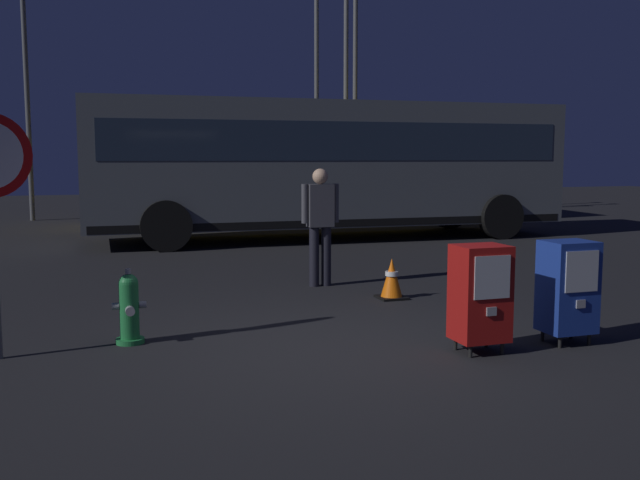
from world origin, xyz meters
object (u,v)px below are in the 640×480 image
(street_light_near_left, at_px, (346,82))
(street_light_near_right, at_px, (317,60))
(bus_near, at_px, (327,162))
(bus_far, at_px, (304,161))
(newspaper_box_primary, at_px, (568,286))
(pedestrian, at_px, (320,220))
(street_light_far_left, at_px, (355,70))
(newspaper_box_secondary, at_px, (480,293))
(traffic_cone, at_px, (392,279))
(fire_hydrant, at_px, (129,308))
(street_light_far_right, at_px, (26,76))

(street_light_near_left, xyz_separation_m, street_light_near_right, (-0.58, 1.04, 0.74))
(bus_near, xyz_separation_m, bus_far, (0.67, 4.00, 0.00))
(newspaper_box_primary, height_order, bus_near, bus_near)
(pedestrian, distance_m, bus_near, 6.05)
(bus_far, xyz_separation_m, street_light_near_right, (1.08, 2.20, 3.06))
(newspaper_box_primary, bearing_deg, street_light_near_right, 81.05)
(street_light_near_right, relative_size, street_light_far_left, 1.08)
(newspaper_box_primary, distance_m, bus_far, 13.55)
(newspaper_box_secondary, distance_m, street_light_near_right, 16.57)
(newspaper_box_primary, xyz_separation_m, street_light_far_left, (3.47, 14.93, 3.87))
(traffic_cone, relative_size, street_light_near_right, 0.06)
(pedestrian, height_order, street_light_near_left, street_light_near_left)
(newspaper_box_primary, bearing_deg, bus_near, 85.70)
(newspaper_box_secondary, xyz_separation_m, pedestrian, (-0.33, 3.80, 0.38))
(fire_hydrant, xyz_separation_m, street_light_near_right, (6.56, 14.28, 4.41))
(newspaper_box_primary, height_order, newspaper_box_secondary, same)
(fire_hydrant, height_order, pedestrian, pedestrian)
(street_light_far_left, xyz_separation_m, street_light_far_right, (-9.37, 1.45, -0.35))
(newspaper_box_secondary, xyz_separation_m, street_light_near_right, (3.45, 15.65, 4.19))
(newspaper_box_primary, height_order, pedestrian, pedestrian)
(newspaper_box_primary, xyz_separation_m, pedestrian, (-1.32, 3.78, 0.38))
(traffic_cone, height_order, street_light_near_left, street_light_near_left)
(bus_near, bearing_deg, newspaper_box_secondary, -99.03)
(bus_far, relative_size, street_light_far_left, 1.38)
(newspaper_box_secondary, distance_m, street_light_near_left, 15.55)
(fire_hydrant, bearing_deg, street_light_near_right, 65.32)
(street_light_far_right, bearing_deg, bus_far, -22.09)
(street_light_far_right, bearing_deg, street_light_far_left, -8.82)
(pedestrian, bearing_deg, fire_hydrant, -138.84)
(pedestrian, bearing_deg, bus_near, 70.26)
(fire_hydrant, distance_m, newspaper_box_secondary, 3.41)
(fire_hydrant, bearing_deg, newspaper_box_primary, -18.15)
(traffic_cone, distance_m, bus_far, 11.12)
(newspaper_box_primary, xyz_separation_m, street_light_far_right, (-5.90, 16.39, 3.53))
(bus_far, distance_m, street_light_far_right, 8.21)
(newspaper_box_secondary, height_order, street_light_far_right, street_light_far_right)
(traffic_cone, bearing_deg, fire_hydrant, -159.48)
(bus_near, distance_m, street_light_far_right, 9.89)
(pedestrian, height_order, bus_far, bus_far)
(newspaper_box_primary, height_order, street_light_far_left, street_light_far_left)
(pedestrian, bearing_deg, bus_far, 74.37)
(street_light_far_left, bearing_deg, traffic_cone, -108.79)
(bus_far, bearing_deg, traffic_cone, -96.98)
(fire_hydrant, distance_m, bus_far, 13.34)
(fire_hydrant, bearing_deg, bus_near, 59.24)
(pedestrian, distance_m, street_light_far_left, 12.63)
(newspaper_box_secondary, relative_size, traffic_cone, 1.92)
(street_light_near_left, height_order, street_light_far_right, street_light_far_right)
(newspaper_box_primary, distance_m, bus_near, 9.52)
(newspaper_box_primary, distance_m, street_light_far_left, 15.81)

